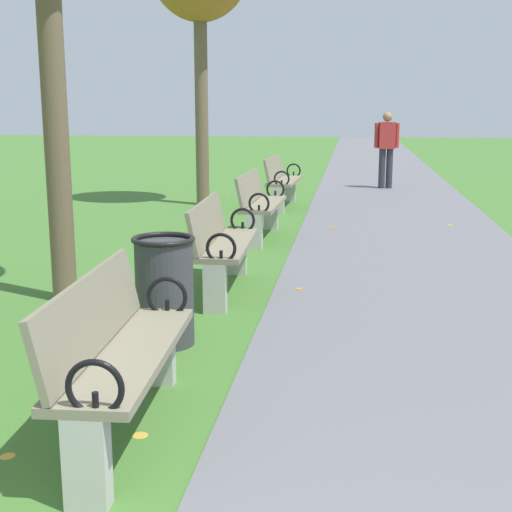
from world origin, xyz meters
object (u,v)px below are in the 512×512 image
object	(u,v)px
park_bench_4	(260,203)
park_bench_5	(282,180)
park_bench_2	(118,351)
park_bench_3	(222,243)
pedestrian_walking	(386,146)
trash_bin	(165,290)

from	to	relation	value
park_bench_4	park_bench_5	xyz separation A→B (m)	(0.00, 3.03, 0.00)
park_bench_2	park_bench_3	world-z (taller)	same
park_bench_3	park_bench_5	bearing A→B (deg)	90.00
pedestrian_walking	trash_bin	world-z (taller)	pedestrian_walking
park_bench_2	park_bench_5	size ratio (longest dim) A/B	1.00
park_bench_2	park_bench_3	distance (m)	3.13
park_bench_4	trash_bin	bearing A→B (deg)	-91.89
park_bench_3	pedestrian_walking	distance (m)	9.22
park_bench_2	pedestrian_walking	size ratio (longest dim) A/B	1.00
pedestrian_walking	park_bench_5	bearing A→B (deg)	-122.07
park_bench_2	trash_bin	xyz separation A→B (m)	(-0.15, 1.53, -0.06)
park_bench_2	park_bench_3	xyz separation A→B (m)	(-0.00, 3.13, 0.00)
park_bench_2	pedestrian_walking	distance (m)	12.30
park_bench_3	park_bench_2	bearing A→B (deg)	-90.00
park_bench_2	trash_bin	bearing A→B (deg)	95.49
park_bench_2	park_bench_3	bearing A→B (deg)	90.00
park_bench_3	pedestrian_walking	xyz separation A→B (m)	(1.95, 9.01, 0.44)
park_bench_2	park_bench_5	world-z (taller)	same
park_bench_3	park_bench_4	bearing A→B (deg)	90.00
park_bench_2	park_bench_4	xyz separation A→B (m)	(-0.00, 6.00, 0.00)
park_bench_4	trash_bin	world-z (taller)	park_bench_4
park_bench_5	pedestrian_walking	xyz separation A→B (m)	(1.95, 3.11, 0.44)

